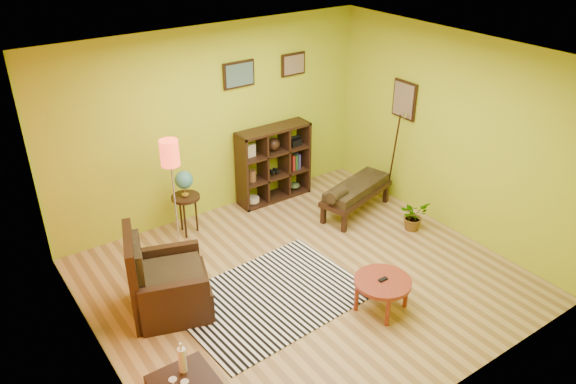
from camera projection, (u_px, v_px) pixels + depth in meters
ground at (304, 280)px, 7.10m from camera, size 5.00×5.00×0.00m
room_shell at (299, 151)px, 6.22m from camera, size 5.04×4.54×2.82m
zebra_rug at (271, 297)px, 6.78m from camera, size 2.28×1.69×0.01m
coffee_table at (382, 284)px, 6.45m from camera, size 0.66×0.66×0.43m
armchair at (165, 287)px, 6.46m from camera, size 1.09×1.08×1.06m
floor_lamp at (171, 164)px, 7.00m from camera, size 0.25×0.25×1.66m
globe_table at (185, 187)px, 7.74m from camera, size 0.40×0.40×0.98m
cube_shelf at (275, 163)px, 8.75m from camera, size 1.20×0.35×1.20m
bench at (355, 191)px, 8.41m from camera, size 1.38×0.80×0.61m
potted_plant at (413, 218)px, 8.11m from camera, size 0.42×0.46×0.34m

